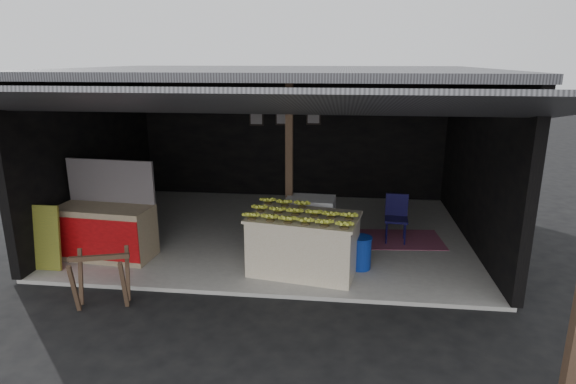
# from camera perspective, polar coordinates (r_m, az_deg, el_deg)

# --- Properties ---
(ground) EXTENTS (80.00, 80.00, 0.00)m
(ground) POSITION_cam_1_polar(r_m,az_deg,el_deg) (6.82, -4.30, -12.32)
(ground) COLOR black
(ground) RESTS_ON ground
(concrete_slab) EXTENTS (7.00, 5.00, 0.06)m
(concrete_slab) POSITION_cam_1_polar(r_m,az_deg,el_deg) (9.06, -1.31, -4.80)
(concrete_slab) COLOR gray
(concrete_slab) RESTS_ON ground
(shophouse) EXTENTS (7.40, 7.29, 3.02)m
(shophouse) POSITION_cam_1_polar(r_m,az_deg,el_deg) (8.88, -1.09, 8.55)
(shophouse) COLOR black
(shophouse) RESTS_ON ground
(banana_table) EXTENTS (1.75, 1.24, 0.88)m
(banana_table) POSITION_cam_1_polar(r_m,az_deg,el_deg) (7.25, 1.88, -6.14)
(banana_table) COLOR beige
(banana_table) RESTS_ON concrete_slab
(banana_pile) EXTENTS (1.61, 1.13, 0.17)m
(banana_pile) POSITION_cam_1_polar(r_m,az_deg,el_deg) (7.07, 1.92, -2.17)
(banana_pile) COLOR yellow
(banana_pile) RESTS_ON banana_table
(white_crate) EXTENTS (0.83, 0.60, 0.89)m
(white_crate) POSITION_cam_1_polar(r_m,az_deg,el_deg) (8.13, 2.64, -3.71)
(white_crate) COLOR white
(white_crate) RESTS_ON concrete_slab
(neighbor_stall) EXTENTS (1.56, 0.80, 1.56)m
(neighbor_stall) POSITION_cam_1_polar(r_m,az_deg,el_deg) (8.30, -20.80, -4.15)
(neighbor_stall) COLOR #998466
(neighbor_stall) RESTS_ON concrete_slab
(green_signboard) EXTENTS (0.67, 0.17, 1.00)m
(green_signboard) POSITION_cam_1_polar(r_m,az_deg,el_deg) (8.24, -27.43, -4.81)
(green_signboard) COLOR black
(green_signboard) RESTS_ON concrete_slab
(sawhorse) EXTENTS (0.81, 0.80, 0.73)m
(sawhorse) POSITION_cam_1_polar(r_m,az_deg,el_deg) (6.82, -21.27, -9.11)
(sawhorse) COLOR #4D3426
(sawhorse) RESTS_ON ground
(water_barrel) EXTENTS (0.33, 0.33, 0.48)m
(water_barrel) POSITION_cam_1_polar(r_m,az_deg,el_deg) (7.50, 8.57, -7.22)
(water_barrel) COLOR navy
(water_barrel) RESTS_ON concrete_slab
(plastic_chair) EXTENTS (0.42, 0.42, 0.83)m
(plastic_chair) POSITION_cam_1_polar(r_m,az_deg,el_deg) (8.67, 12.72, -2.55)
(plastic_chair) COLOR #0C0934
(plastic_chair) RESTS_ON concrete_slab
(magenta_rug) EXTENTS (1.58, 1.12, 0.01)m
(magenta_rug) POSITION_cam_1_polar(r_m,az_deg,el_deg) (8.85, 13.01, -5.48)
(magenta_rug) COLOR maroon
(magenta_rug) RESTS_ON concrete_slab
(picture_frames) EXTENTS (1.62, 0.04, 0.46)m
(picture_frames) POSITION_cam_1_polar(r_m,az_deg,el_deg) (10.96, -0.47, 9.01)
(picture_frames) COLOR black
(picture_frames) RESTS_ON shophouse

